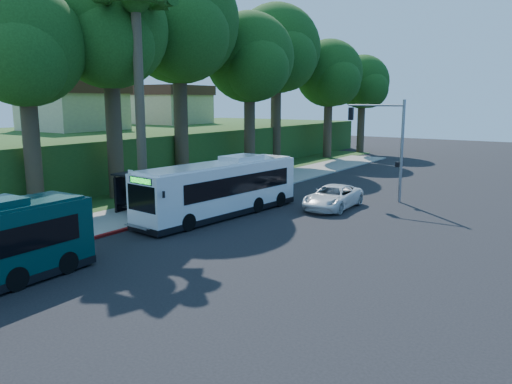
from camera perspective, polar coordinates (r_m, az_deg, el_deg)
The scene contains 18 objects.
ground at distance 29.12m, azimuth 0.71°, elevation -3.36°, with size 140.00×140.00×0.00m, color black.
sidewalk at distance 33.58m, azimuth -9.76°, elevation -1.55°, with size 4.50×70.00×0.12m, color gray.
red_curb at distance 29.23m, azimuth -11.91°, elevation -3.40°, with size 0.25×30.00×0.13m, color maroon.
grass_verge at distance 41.01m, azimuth -10.70°, elevation 0.55°, with size 8.00×70.00×0.06m, color #234719.
bus_shelter at distance 31.26m, azimuth -13.42°, elevation 0.69°, with size 3.20×1.51×2.55m.
stop_sign_pole at distance 28.45m, azimuth -14.07°, elevation 0.28°, with size 0.35×0.06×3.17m.
traffic_signal_pole at distance 35.72m, azimuth 14.83°, elevation 6.05°, with size 4.10×0.30×7.00m.
palm_tree at distance 32.91m, azimuth -13.58°, elevation 19.66°, with size 4.20×4.20×14.40m.
hillside_backdrop at distance 57.19m, azimuth -13.17°, elevation 5.65°, with size 24.00×60.00×8.80m.
tree_0 at distance 36.83m, azimuth -16.34°, elevation 16.67°, with size 8.40×8.00×15.70m.
tree_1 at distance 43.23m, azimuth -8.75°, elevation 18.01°, with size 10.50×10.00×18.26m.
tree_2 at distance 48.31m, azimuth -0.67°, elevation 14.63°, with size 8.82×8.40×15.12m.
tree_3 at distance 56.19m, azimuth 2.42°, elevation 15.57°, with size 10.08×9.60×17.28m.
tree_4 at distance 61.86m, azimuth 8.42°, elevation 12.91°, with size 8.40×8.00×14.14m.
tree_5 at distance 68.74m, azimuth 12.12°, elevation 11.90°, with size 7.35×7.00×12.86m.
tree_6 at distance 33.58m, azimuth -24.90°, elevation 14.22°, with size 7.56×7.20×13.74m.
white_bus at distance 30.31m, azimuth -3.95°, elevation 0.49°, with size 3.64×12.03×3.53m.
pickup at distance 32.82m, azimuth 8.78°, elevation -0.57°, with size 2.48×5.38×1.50m, color white.
Camera 1 is at (15.54, -23.63, 6.94)m, focal length 35.00 mm.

